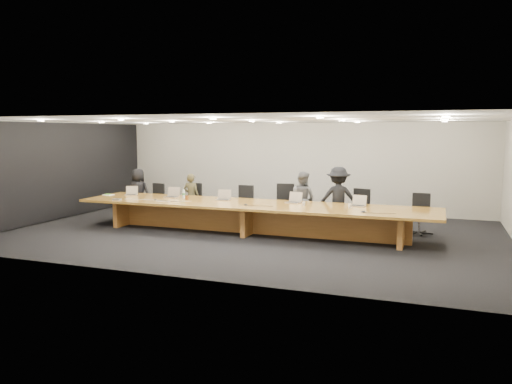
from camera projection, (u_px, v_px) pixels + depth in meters
ground at (252, 233)px, 12.43m from camera, size 12.00×12.00×0.00m
back_wall at (296, 167)px, 15.99m from camera, size 12.00×0.02×2.80m
left_wall_panel at (59, 172)px, 14.31m from camera, size 0.08×7.84×2.74m
conference_table at (252, 213)px, 12.37m from camera, size 9.00×1.80×0.75m
chair_far_left at (154, 200)px, 14.79m from camera, size 0.59×0.59×1.01m
chair_left at (191, 201)px, 14.36m from camera, size 0.62×0.62×1.06m
chair_mid_left at (243, 204)px, 13.75m from camera, size 0.56×0.56×1.06m
chair_mid_right at (284, 205)px, 13.38m from camera, size 0.67×0.67×1.14m
chair_right at (358, 209)px, 12.77m from camera, size 0.69×0.69×1.08m
chair_far_right at (420, 214)px, 12.24m from camera, size 0.57×0.57×1.02m
person_a at (138, 192)px, 14.84m from camera, size 0.75×0.53×1.44m
person_b at (191, 197)px, 14.26m from camera, size 0.50×0.33×1.34m
person_c at (302, 199)px, 13.17m from camera, size 0.86×0.76×1.48m
person_d at (338, 199)px, 12.76m from camera, size 1.18×0.87×1.63m
laptop_a at (131, 191)px, 13.95m from camera, size 0.39×0.34×0.26m
laptop_b at (171, 192)px, 13.45m from camera, size 0.37×0.27×0.29m
laptop_c at (223, 195)px, 12.92m from camera, size 0.37×0.29×0.28m
laptop_d at (293, 197)px, 12.38m from camera, size 0.40×0.33×0.28m
laptop_e at (358, 201)px, 11.84m from camera, size 0.38×0.30×0.27m
water_bottle at (184, 194)px, 13.33m from camera, size 0.08×0.08×0.22m
amber_mug at (187, 198)px, 12.99m from camera, size 0.10×0.10×0.11m
paper_cup_near at (304, 204)px, 11.97m from camera, size 0.07×0.07×0.09m
paper_cup_far at (350, 206)px, 11.55m from camera, size 0.11×0.11×0.10m
notepad at (108, 195)px, 13.96m from camera, size 0.30×0.25×0.02m
lime_gadget at (108, 194)px, 13.94m from camera, size 0.14×0.08×0.02m
av_box at (117, 199)px, 12.95m from camera, size 0.23×0.18×0.03m
mic_left at (156, 200)px, 12.93m from camera, size 0.11×0.11×0.03m
mic_center at (246, 204)px, 12.07m from camera, size 0.14×0.14×0.03m
mic_right at (363, 211)px, 10.98m from camera, size 0.17×0.17×0.03m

